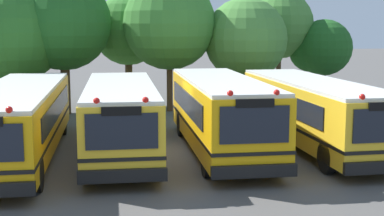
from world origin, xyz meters
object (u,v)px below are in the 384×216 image
Objects in this scene: school_bus_0 at (19,119)px; tree_2 at (62,25)px; school_bus_3 at (313,110)px; tree_6 at (281,25)px; school_bus_1 at (121,116)px; tree_5 at (245,40)px; tree_4 at (170,25)px; tree_7 at (320,48)px; tree_3 at (129,30)px; school_bus_2 at (221,112)px; tree_1 at (11,30)px.

tree_2 is (0.92, 9.47, 3.20)m from school_bus_0.
tree_6 is (2.65, 11.92, 3.18)m from school_bus_3.
tree_5 reaches higher than school_bus_1.
tree_4 is at bearing 0.66° from tree_2.
tree_7 is (4.77, 11.02, 1.81)m from school_bus_3.
tree_7 is (4.95, 1.70, -0.56)m from tree_5.
tree_6 is 1.34× the size of tree_7.
tree_3 is 0.89× the size of tree_4.
tree_5 is (3.44, 9.64, 2.30)m from school_bus_2.
school_bus_0 is 18.22m from tree_6.
tree_2 reaches higher than tree_1.
tree_5 is at bearing -89.77° from school_bus_3.
tree_5 is (6.07, -2.20, -0.50)m from tree_3.
tree_3 is (4.44, 11.59, 2.89)m from school_bus_0.
tree_2 is 5.56m from tree_4.
tree_2 is at bearing -148.96° from tree_3.
tree_4 is (5.56, 0.06, 0.01)m from tree_2.
school_bus_3 is (3.63, 0.31, -0.07)m from school_bus_2.
tree_2 is 4.13m from tree_3.
tree_4 reaches higher than tree_6.
school_bus_2 reaches higher than school_bus_0.
school_bus_3 is 1.57× the size of tree_1.
school_bus_1 is at bearing 179.46° from school_bus_0.
tree_5 is (10.51, 9.39, 2.40)m from school_bus_0.
school_bus_1 is 1.43× the size of tree_1.
tree_3 is (-2.62, 11.84, 2.79)m from school_bus_2.
tree_5 is 0.92× the size of tree_6.
school_bus_1 is at bearing 0.48° from school_bus_3.
tree_4 is 1.17× the size of tree_5.
tree_3 is at bearing 21.73° from tree_1.
school_bus_2 is 1.43× the size of tree_1.
school_bus_1 reaches higher than school_bus_3.
tree_1 reaches higher than tree_7.
tree_1 reaches higher than school_bus_0.
tree_2 is at bearing -179.34° from tree_4.
tree_6 is at bearing 42.48° from tree_5.
tree_3 is (6.00, 2.39, -0.06)m from tree_1.
school_bus_2 is 1.47× the size of tree_6.
tree_1 reaches higher than school_bus_3.
tree_7 reaches higher than school_bus_1.
school_bus_3 is (7.22, 0.17, -0.00)m from school_bus_1.
tree_6 is (2.83, 2.59, 0.81)m from tree_5.
tree_2 is at bearing 6.18° from tree_1.
tree_3 is at bearing -76.39° from school_bus_2.
school_bus_3 is 12.15m from tree_7.
school_bus_2 is 1.98× the size of tree_7.
school_bus_0 is 9.79m from tree_1.
tree_2 reaches higher than tree_5.
tree_4 is (2.03, -2.06, 0.32)m from tree_3.
school_bus_3 is at bearing -43.88° from tree_2.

